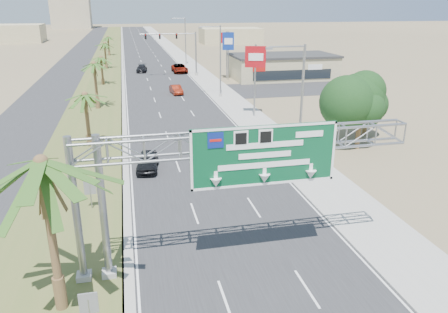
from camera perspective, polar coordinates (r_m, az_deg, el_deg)
name	(u,v)px	position (r m, az deg, el deg)	size (l,w,h in m)	color
road	(147,55)	(120.08, -10.09, 12.94)	(12.00, 300.00, 0.02)	#28282B
sidewalk_right	(179,54)	(120.77, -5.96, 13.18)	(4.00, 300.00, 0.10)	#9E9B93
median_grass	(108,56)	(120.01, -14.97, 12.61)	(7.00, 300.00, 0.12)	#4D5D29
opposing_road	(79,56)	(120.47, -18.37, 12.29)	(8.00, 300.00, 0.02)	#28282B
sign_gantry	(231,154)	(20.87, 0.89, 0.33)	(16.75, 1.24, 7.50)	gray
palm_near	(41,163)	(18.58, -22.79, -0.83)	(5.70, 5.70, 8.35)	brown
palm_row_b	(85,96)	(42.18, -17.73, 7.57)	(3.99, 3.99, 5.95)	brown
palm_row_c	(94,65)	(57.83, -16.64, 11.43)	(3.99, 3.99, 6.75)	brown
palm_row_d	(101,58)	(75.82, -15.79, 12.27)	(3.99, 3.99, 5.45)	brown
palm_row_e	(104,44)	(94.65, -15.35, 14.00)	(3.99, 3.99, 6.15)	brown
palm_row_f	(108,37)	(119.59, -14.92, 14.84)	(3.99, 3.99, 5.75)	brown
streetlight_near	(299,114)	(34.81, 9.71, 5.52)	(3.27, 0.44, 10.00)	gray
streetlight_mid	(219,64)	(63.14, -0.66, 11.94)	(3.27, 0.44, 10.00)	gray
streetlight_far	(185,43)	(98.45, -5.16, 14.54)	(3.27, 0.44, 10.00)	gray
signal_mast	(185,50)	(82.34, -5.12, 13.71)	(10.28, 0.71, 8.00)	gray
store_building	(283,67)	(80.91, 7.67, 11.49)	(18.00, 10.00, 4.00)	tan
oak_near	(362,101)	(41.71, 17.55, 6.95)	(4.50, 4.50, 6.80)	brown
oak_far	(368,98)	(46.73, 18.28, 7.24)	(3.50, 3.50, 5.60)	brown
median_signback_a	(89,306)	(19.16, -17.23, -18.19)	(0.75, 0.08, 2.08)	gray
median_signback_b	(90,190)	(29.68, -17.09, -4.16)	(0.75, 0.08, 2.08)	gray
building_distant_left	(7,34)	(174.04, -26.52, 14.18)	(24.00, 14.00, 6.00)	tan
building_distant_right	(231,36)	(153.81, 0.86, 15.50)	(20.00, 12.00, 5.00)	tan
car_left_lane	(147,162)	(36.03, -9.97, -0.66)	(1.67, 4.15, 1.41)	black
car_mid_lane	(176,90)	(66.48, -6.27, 8.67)	(1.39, 3.98, 1.31)	#651609
car_right_lane	(180,68)	(87.73, -5.83, 11.39)	(2.74, 5.94, 1.65)	gray
car_far	(142,69)	(89.52, -10.70, 11.22)	(1.90, 4.68, 1.36)	black
pole_sign_red_near	(255,61)	(51.57, 4.12, 12.36)	(2.39, 0.96, 8.46)	gray
pole_sign_blue	(228,43)	(78.19, 0.55, 14.56)	(2.02, 0.73, 8.38)	gray
pole_sign_red_far	(227,41)	(79.56, 0.36, 14.79)	(2.20, 0.36, 8.25)	gray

